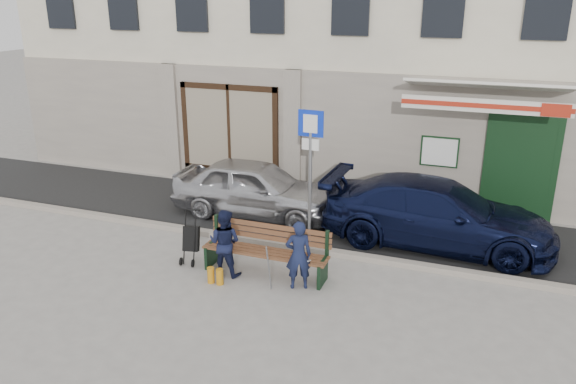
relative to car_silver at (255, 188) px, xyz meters
The scene contains 10 objects.
ground 3.50m from the car_silver, 61.17° to the right, with size 80.00×80.00×0.00m, color #9E9991.
asphalt_lane 1.79m from the car_silver, ahead, with size 60.00×3.20×0.01m, color #282828.
curb 2.33m from the car_silver, 42.37° to the right, with size 60.00×0.18×0.12m, color #9E9384.
car_silver is the anchor object (origin of this frame).
car_navy 4.21m from the car_silver, ahead, with size 1.92×4.73×1.37m, color black.
parking_sign 2.42m from the car_silver, 33.75° to the right, with size 0.53×0.08×2.85m.
bench 3.02m from the car_silver, 63.90° to the right, with size 2.40×1.17×0.98m.
man 3.66m from the car_silver, 54.62° to the right, with size 0.47×0.31×1.28m, color #151D3C.
woman 3.04m from the car_silver, 77.29° to the right, with size 0.62×0.49×1.28m, color #121733.
stroller 2.75m from the car_silver, 93.78° to the right, with size 0.35×0.46×1.05m.
Camera 1 is at (3.38, -8.41, 4.96)m, focal length 35.00 mm.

